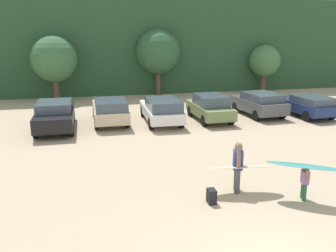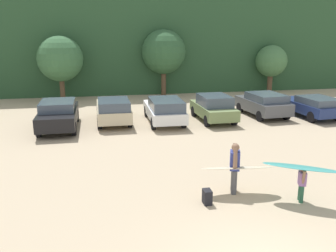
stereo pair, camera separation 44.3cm
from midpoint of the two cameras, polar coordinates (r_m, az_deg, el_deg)
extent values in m
cube|color=#284C2D|center=(35.74, -5.03, 12.72)|extent=(108.00, 12.00, 7.78)
cylinder|color=brown|center=(28.68, -15.94, 5.62)|extent=(0.37, 0.37, 1.69)
sphere|color=#38663D|center=(28.43, -16.26, 10.17)|extent=(3.39, 3.39, 3.39)
cylinder|color=brown|center=(29.80, -0.27, 6.82)|extent=(0.39, 0.39, 2.01)
sphere|color=#2D5633|center=(29.56, -0.27, 11.65)|extent=(3.56, 3.56, 3.56)
cylinder|color=brown|center=(32.61, 16.16, 6.51)|extent=(0.43, 0.43, 1.54)
sphere|color=#427042|center=(32.41, 16.40, 9.84)|extent=(2.66, 2.66, 2.66)
cube|color=black|center=(20.16, -16.33, 1.52)|extent=(1.94, 4.61, 0.71)
cube|color=#3F4C5B|center=(19.98, -16.46, 3.14)|extent=(1.77, 2.33, 0.48)
cylinder|color=black|center=(21.80, -18.18, 1.38)|extent=(0.23, 0.68, 0.68)
cylinder|color=black|center=(21.65, -13.70, 1.61)|extent=(0.23, 0.68, 0.68)
cylinder|color=black|center=(18.88, -19.19, -0.69)|extent=(0.23, 0.68, 0.68)
cylinder|color=black|center=(18.71, -14.01, -0.44)|extent=(0.23, 0.68, 0.68)
cube|color=beige|center=(21.09, -8.08, 2.38)|extent=(1.87, 4.52, 0.65)
cube|color=#3F4C5B|center=(20.03, -7.97, 3.42)|extent=(1.70, 2.42, 0.50)
cylinder|color=black|center=(22.58, -10.36, 2.25)|extent=(0.23, 0.63, 0.63)
cylinder|color=black|center=(22.66, -6.20, 2.45)|extent=(0.23, 0.63, 0.63)
cylinder|color=black|center=(19.69, -10.17, 0.44)|extent=(0.23, 0.63, 0.63)
cylinder|color=black|center=(19.78, -5.41, 0.67)|extent=(0.23, 0.63, 0.63)
cube|color=white|center=(20.84, -0.05, 2.31)|extent=(1.89, 4.65, 0.58)
cube|color=#3F4C5B|center=(19.99, 0.33, 3.45)|extent=(1.72, 2.70, 0.56)
cylinder|color=black|center=(22.25, -2.85, 2.33)|extent=(0.23, 0.66, 0.65)
cylinder|color=black|center=(22.52, 1.35, 2.49)|extent=(0.23, 0.66, 0.65)
cylinder|color=black|center=(19.30, -1.68, 0.42)|extent=(0.23, 0.66, 0.65)
cylinder|color=black|center=(19.61, 3.13, 0.63)|extent=(0.23, 0.66, 0.65)
cube|color=#6B7F4C|center=(21.35, 7.75, 2.51)|extent=(1.86, 3.96, 0.62)
cube|color=#3F4C5B|center=(21.07, 7.97, 4.03)|extent=(1.67, 2.21, 0.60)
cylinder|color=black|center=(22.37, 4.69, 2.33)|extent=(0.24, 0.64, 0.63)
cylinder|color=black|center=(22.87, 8.49, 2.49)|extent=(0.24, 0.64, 0.63)
cylinder|color=black|center=(19.97, 6.84, 0.78)|extent=(0.24, 0.64, 0.63)
cylinder|color=black|center=(20.53, 11.01, 0.99)|extent=(0.24, 0.64, 0.63)
cube|color=#4C4F54|center=(23.16, 15.26, 3.18)|extent=(2.26, 4.07, 0.70)
cube|color=#3F4C5B|center=(22.73, 15.86, 4.40)|extent=(1.97, 2.49, 0.44)
cylinder|color=black|center=(23.91, 11.85, 2.88)|extent=(0.27, 0.65, 0.63)
cylinder|color=black|center=(24.75, 15.43, 3.05)|extent=(0.27, 0.65, 0.63)
cylinder|color=black|center=(21.71, 14.95, 1.50)|extent=(0.27, 0.65, 0.63)
cylinder|color=black|center=(22.63, 18.75, 1.74)|extent=(0.27, 0.65, 0.63)
cube|color=navy|center=(23.96, 21.97, 2.88)|extent=(2.30, 4.47, 0.58)
cube|color=#3F4C5B|center=(23.27, 23.24, 3.68)|extent=(1.97, 2.43, 0.41)
cylinder|color=black|center=(24.63, 18.31, 2.81)|extent=(0.28, 0.67, 0.65)
cylinder|color=black|center=(25.63, 21.52, 2.97)|extent=(0.28, 0.67, 0.65)
cylinder|color=black|center=(22.40, 22.33, 1.31)|extent=(0.28, 0.67, 0.65)
cylinder|color=#4C4C51|center=(11.92, 11.46, -8.75)|extent=(0.19, 0.19, 0.80)
cylinder|color=#4C4C51|center=(12.18, 11.40, -8.22)|extent=(0.19, 0.19, 0.80)
cube|color=#333D8C|center=(11.80, 11.60, -5.34)|extent=(0.42, 0.48, 0.61)
sphere|color=#8C664C|center=(11.66, 11.71, -3.34)|extent=(0.25, 0.25, 0.25)
cylinder|color=#8C664C|center=(11.54, 11.69, -4.97)|extent=(0.25, 0.39, 0.65)
cylinder|color=#8C664C|center=(11.96, 11.59, -4.26)|extent=(0.26, 0.41, 0.64)
cylinder|color=#26593F|center=(11.98, 21.38, -10.04)|extent=(0.13, 0.13, 0.55)
cylinder|color=#26593F|center=(12.15, 21.18, -9.66)|extent=(0.13, 0.13, 0.55)
cube|color=#9966A5|center=(11.88, 21.50, -7.72)|extent=(0.29, 0.33, 0.42)
sphere|color=#8C664C|center=(11.78, 21.63, -6.39)|extent=(0.17, 0.17, 0.17)
cylinder|color=#8C664C|center=(11.71, 21.71, -7.51)|extent=(0.15, 0.22, 0.45)
cylinder|color=#8C664C|center=(11.98, 21.39, -6.96)|extent=(0.15, 0.21, 0.45)
ellipsoid|color=beige|center=(11.85, 11.94, -6.51)|extent=(2.43, 0.94, 0.25)
ellipsoid|color=teal|center=(11.65, 21.32, -6.14)|extent=(2.26, 1.74, 0.15)
cube|color=black|center=(11.23, 7.36, -11.06)|extent=(0.24, 0.34, 0.45)
camera|label=1|loc=(0.22, -89.16, 0.22)|focal=38.52mm
camera|label=2|loc=(0.22, 90.84, -0.22)|focal=38.52mm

